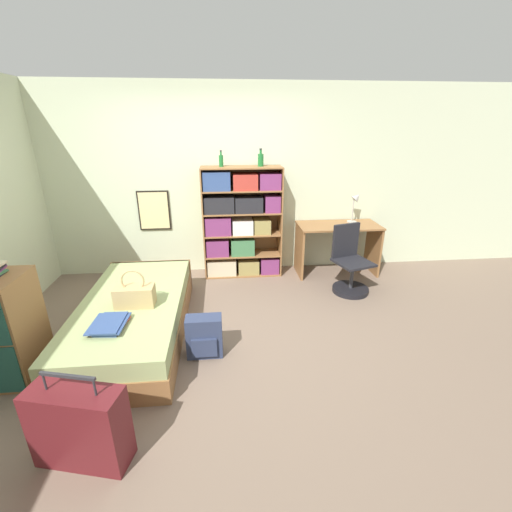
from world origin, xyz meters
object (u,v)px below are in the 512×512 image
object	(u,v)px
suitcase	(80,427)
backpack	(204,337)
desk	(337,240)
bottle_brown	(261,160)
bed	(134,316)
desk_lamp	(356,202)
bookcase	(239,223)
book_stack_on_bed	(110,325)
bottle_green	(221,160)
handbag	(135,295)
desk_chair	(350,271)

from	to	relation	value
suitcase	backpack	distance (m)	1.27
backpack	desk	bearing A→B (deg)	44.15
bottle_brown	desk	world-z (taller)	bottle_brown
bed	desk_lamp	bearing A→B (deg)	26.91
bookcase	bottle_brown	size ratio (longest dim) A/B	6.72
book_stack_on_bed	bookcase	bearing A→B (deg)	57.86
bottle_green	backpack	xyz separation A→B (m)	(-0.21, -1.91, -1.42)
desk	desk_lamp	world-z (taller)	desk_lamp
desk_lamp	backpack	size ratio (longest dim) A/B	1.10
desk	desk_lamp	size ratio (longest dim) A/B	2.57
bed	bookcase	size ratio (longest dim) A/B	1.35
bookcase	bottle_brown	xyz separation A→B (m)	(0.30, 0.02, 0.86)
bed	handbag	distance (m)	0.36
suitcase	bottle_brown	bearing A→B (deg)	63.35
suitcase	bookcase	bearing A→B (deg)	68.08
desk	backpack	world-z (taller)	desk
handbag	book_stack_on_bed	distance (m)	0.41
bed	desk_lamp	xyz separation A→B (m)	(2.84, 1.44, 0.83)
bed	suitcase	xyz separation A→B (m)	(0.01, -1.48, 0.08)
book_stack_on_bed	handbag	bearing A→B (deg)	70.37
suitcase	handbag	bearing A→B (deg)	87.01
book_stack_on_bed	suitcase	xyz separation A→B (m)	(0.07, -0.94, -0.16)
bottle_brown	desk_chair	xyz separation A→B (m)	(1.10, -0.70, -1.35)
bottle_green	desk	world-z (taller)	bottle_green
bookcase	bottle_green	xyz separation A→B (m)	(-0.22, 0.03, 0.86)
book_stack_on_bed	bookcase	world-z (taller)	bookcase
bottle_green	bookcase	bearing A→B (deg)	-6.71
suitcase	desk_chair	size ratio (longest dim) A/B	0.78
bookcase	handbag	bearing A→B (deg)	-124.75
handbag	suitcase	size ratio (longest dim) A/B	0.55
bed	book_stack_on_bed	world-z (taller)	book_stack_on_bed
suitcase	desk_chair	bearing A→B (deg)	40.88
handbag	desk_chair	bearing A→B (deg)	19.84
bottle_brown	desk_lamp	distance (m)	1.49
suitcase	desk_chair	world-z (taller)	desk_chair
desk	desk_chair	xyz separation A→B (m)	(-0.01, -0.59, -0.23)
bookcase	desk_chair	world-z (taller)	bookcase
bookcase	backpack	distance (m)	2.01
bed	bottle_green	size ratio (longest dim) A/B	9.97
suitcase	bottle_brown	world-z (taller)	bottle_brown
book_stack_on_bed	suitcase	size ratio (longest dim) A/B	0.54
bookcase	desk_lamp	distance (m)	1.68
book_stack_on_bed	backpack	xyz separation A→B (m)	(0.80, 0.09, -0.24)
handbag	desk_lamp	bearing A→B (deg)	30.02
book_stack_on_bed	desk_chair	bearing A→B (deg)	25.97
book_stack_on_bed	backpack	bearing A→B (deg)	6.38
desk_lamp	backpack	xyz separation A→B (m)	(-2.10, -1.89, -0.83)
suitcase	desk_lamp	xyz separation A→B (m)	(2.83, 2.92, 0.75)
desk_lamp	desk_chair	bearing A→B (deg)	-110.84
bookcase	desk_chair	xyz separation A→B (m)	(1.40, -0.69, -0.49)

